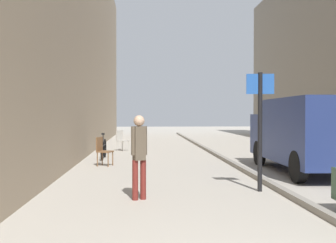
# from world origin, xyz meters

# --- Properties ---
(ground_plane) EXTENTS (80.00, 80.00, 0.00)m
(ground_plane) POSITION_xyz_m (0.00, 12.00, 0.00)
(ground_plane) COLOR #A8A093
(building_facade_left) EXTENTS (2.84, 40.00, 10.63)m
(building_facade_left) POSITION_xyz_m (-5.02, 12.00, 5.32)
(building_facade_left) COLOR gray
(building_facade_left) RESTS_ON ground_plane
(kerb_strip) EXTENTS (0.16, 40.00, 0.12)m
(kerb_strip) POSITION_xyz_m (1.58, 12.00, 0.06)
(kerb_strip) COLOR gray
(kerb_strip) RESTS_ON ground_plane
(pedestrian_main_foreground) EXTENTS (0.32, 0.25, 1.67)m
(pedestrian_main_foreground) POSITION_xyz_m (-1.47, 5.27, 0.96)
(pedestrian_main_foreground) COLOR maroon
(pedestrian_main_foreground) RESTS_ON ground_plane
(delivery_van) EXTENTS (2.18, 5.18, 2.13)m
(delivery_van) POSITION_xyz_m (3.38, 8.69, 1.16)
(delivery_van) COLOR navy
(delivery_van) RESTS_ON ground_plane
(street_sign_post) EXTENTS (0.60, 0.10, 2.60)m
(street_sign_post) POSITION_xyz_m (1.17, 5.98, 1.55)
(street_sign_post) COLOR black
(street_sign_post) RESTS_ON ground_plane
(bicycle_leaning) EXTENTS (0.10, 1.77, 0.98)m
(bicycle_leaning) POSITION_xyz_m (-2.87, 12.73, 0.38)
(bicycle_leaning) COLOR black
(bicycle_leaning) RESTS_ON ground_plane
(cafe_chair_near_window) EXTENTS (0.56, 0.56, 0.94)m
(cafe_chair_near_window) POSITION_xyz_m (-2.70, 10.60, 0.55)
(cafe_chair_near_window) COLOR brown
(cafe_chair_near_window) RESTS_ON ground_plane
(cafe_chair_by_doorway) EXTENTS (0.62, 0.62, 0.94)m
(cafe_chair_by_doorway) POSITION_xyz_m (-2.37, 16.08, 0.55)
(cafe_chair_by_doorway) COLOR #B7B2A8
(cafe_chair_by_doorway) RESTS_ON ground_plane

